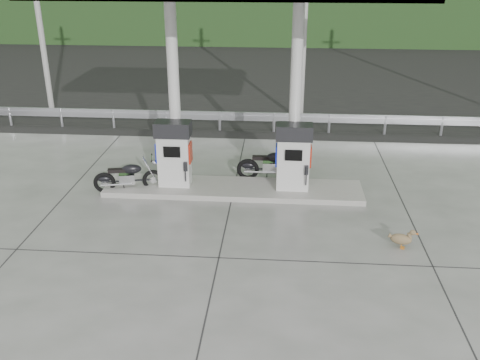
# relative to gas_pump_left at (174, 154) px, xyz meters

# --- Properties ---
(ground) EXTENTS (160.00, 160.00, 0.00)m
(ground) POSITION_rel_gas_pump_left_xyz_m (1.60, -2.50, -1.07)
(ground) COLOR black
(ground) RESTS_ON ground
(forecourt_apron) EXTENTS (18.00, 14.00, 0.02)m
(forecourt_apron) POSITION_rel_gas_pump_left_xyz_m (1.60, -2.50, -1.06)
(forecourt_apron) COLOR slate
(forecourt_apron) RESTS_ON ground
(pump_island) EXTENTS (7.00, 1.40, 0.15)m
(pump_island) POSITION_rel_gas_pump_left_xyz_m (1.60, 0.00, -0.98)
(pump_island) COLOR gray
(pump_island) RESTS_ON forecourt_apron
(gas_pump_left) EXTENTS (0.95, 0.55, 1.80)m
(gas_pump_left) POSITION_rel_gas_pump_left_xyz_m (0.00, 0.00, 0.00)
(gas_pump_left) COLOR silver
(gas_pump_left) RESTS_ON pump_island
(gas_pump_right) EXTENTS (0.95, 0.55, 1.80)m
(gas_pump_right) POSITION_rel_gas_pump_left_xyz_m (3.20, 0.00, 0.00)
(gas_pump_right) COLOR silver
(gas_pump_right) RESTS_ON pump_island
(canopy_column_left) EXTENTS (0.30, 0.30, 5.00)m
(canopy_column_left) POSITION_rel_gas_pump_left_xyz_m (0.00, 0.40, 1.60)
(canopy_column_left) COLOR silver
(canopy_column_left) RESTS_ON pump_island
(canopy_column_right) EXTENTS (0.30, 0.30, 5.00)m
(canopy_column_right) POSITION_rel_gas_pump_left_xyz_m (3.20, 0.40, 1.60)
(canopy_column_right) COLOR silver
(canopy_column_right) RESTS_ON pump_island
(guardrail) EXTENTS (26.00, 0.16, 1.42)m
(guardrail) POSITION_rel_gas_pump_left_xyz_m (1.60, 5.50, -0.36)
(guardrail) COLOR #A4A5AC
(guardrail) RESTS_ON ground
(road) EXTENTS (60.00, 7.00, 0.01)m
(road) POSITION_rel_gas_pump_left_xyz_m (1.60, 9.00, -1.07)
(road) COLOR black
(road) RESTS_ON ground
(utility_pole_a) EXTENTS (0.22, 0.22, 8.00)m
(utility_pole_a) POSITION_rel_gas_pump_left_xyz_m (-6.40, 7.00, 2.93)
(utility_pole_a) COLOR gray
(utility_pole_a) RESTS_ON ground
(utility_pole_b) EXTENTS (0.22, 0.22, 8.00)m
(utility_pole_b) POSITION_rel_gas_pump_left_xyz_m (3.60, 7.00, 2.93)
(utility_pole_b) COLOR gray
(utility_pole_b) RESTS_ON ground
(forested_hills) EXTENTS (100.00, 40.00, 140.00)m
(forested_hills) POSITION_rel_gas_pump_left_xyz_m (1.60, 57.50, -1.07)
(forested_hills) COLOR black
(forested_hills) RESTS_ON ground
(motorcycle_left) EXTENTS (1.85, 0.94, 0.84)m
(motorcycle_left) POSITION_rel_gas_pump_left_xyz_m (-1.24, -0.21, -0.63)
(motorcycle_left) COLOR black
(motorcycle_left) RESTS_ON forecourt_apron
(motorcycle_right) EXTENTS (1.91, 0.63, 0.90)m
(motorcycle_right) POSITION_rel_gas_pump_left_xyz_m (2.64, 0.88, -0.60)
(motorcycle_right) COLOR black
(motorcycle_right) RESTS_ON forecourt_apron
(duck) EXTENTS (0.59, 0.30, 0.41)m
(duck) POSITION_rel_gas_pump_left_xyz_m (5.57, -2.75, -0.85)
(duck) COLOR brown
(duck) RESTS_ON forecourt_apron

